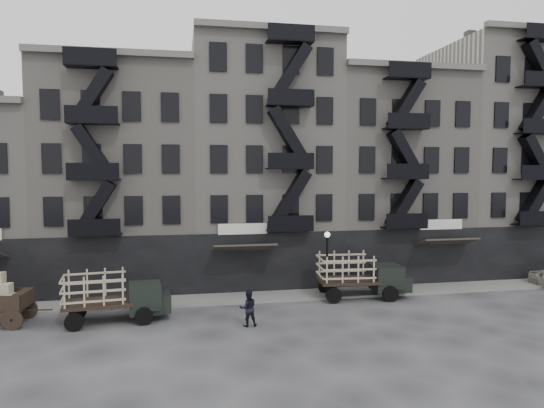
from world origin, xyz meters
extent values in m
plane|color=#38383A|center=(0.00, 0.00, 0.00)|extent=(140.00, 140.00, 0.00)
cube|color=slate|center=(0.00, 3.75, 0.07)|extent=(55.00, 2.50, 0.15)
cube|color=#4C4744|center=(-17.50, 10.00, 12.60)|extent=(0.70, 0.70, 1.20)
cube|color=gray|center=(-10.00, 10.00, 7.50)|extent=(10.00, 10.00, 15.00)
cube|color=black|center=(-10.00, 5.05, 2.00)|extent=(10.00, 0.35, 4.00)
cube|color=#595651|center=(-10.00, 4.85, 15.20)|extent=(10.00, 0.50, 0.40)
cube|color=#4C4744|center=(-13.00, 10.00, 15.60)|extent=(0.70, 0.70, 1.20)
cube|color=#4C4744|center=(-7.50, 10.00, 15.60)|extent=(0.70, 0.70, 1.20)
cube|color=gray|center=(0.00, 10.00, 8.50)|extent=(10.00, 10.00, 17.00)
cube|color=black|center=(0.00, 5.05, 2.00)|extent=(10.00, 0.35, 4.00)
cube|color=#595651|center=(0.00, 4.85, 17.20)|extent=(10.00, 0.50, 0.40)
cube|color=#4C4744|center=(-3.00, 10.00, 17.60)|extent=(0.70, 0.70, 1.20)
cube|color=#4C4744|center=(2.50, 10.00, 17.60)|extent=(0.70, 0.70, 1.20)
cube|color=gray|center=(10.00, 10.00, 7.50)|extent=(10.00, 10.00, 15.00)
cube|color=black|center=(10.00, 5.05, 2.00)|extent=(10.00, 0.35, 4.00)
cube|color=#595651|center=(10.00, 4.85, 15.20)|extent=(10.00, 0.50, 0.40)
cube|color=#4C4744|center=(7.00, 10.00, 15.60)|extent=(0.70, 0.70, 1.20)
cube|color=#4C4744|center=(12.50, 10.00, 15.60)|extent=(0.70, 0.70, 1.20)
cube|color=gray|center=(20.00, 10.00, 9.00)|extent=(10.00, 10.00, 18.00)
cube|color=black|center=(20.00, 5.05, 2.00)|extent=(10.00, 0.35, 4.00)
cube|color=#4C4744|center=(17.00, 10.00, 18.60)|extent=(0.70, 0.70, 1.20)
cube|color=#4C4744|center=(22.50, 10.00, 18.60)|extent=(0.70, 0.70, 1.20)
cylinder|color=black|center=(3.00, 2.60, 2.00)|extent=(0.14, 0.14, 4.00)
sphere|color=silver|center=(3.00, 2.60, 4.10)|extent=(0.36, 0.36, 0.36)
cylinder|color=black|center=(-14.40, -0.09, 0.54)|extent=(1.08, 0.19, 1.08)
cylinder|color=black|center=(-14.23, 1.86, 0.54)|extent=(1.08, 0.19, 1.08)
cube|color=black|center=(-14.12, 0.87, 1.37)|extent=(0.63, 1.60, 0.78)
cube|color=black|center=(-10.26, 0.34, 1.08)|extent=(3.71, 2.43, 0.19)
cube|color=black|center=(-7.90, 0.59, 1.19)|extent=(1.84, 2.03, 1.55)
cube|color=black|center=(-6.97, 0.69, 0.88)|extent=(0.99, 1.63, 0.93)
cylinder|color=black|center=(-7.89, -0.44, 0.46)|extent=(0.95, 0.33, 0.93)
cylinder|color=black|center=(-8.11, 1.61, 0.46)|extent=(0.95, 0.33, 0.93)
cylinder|color=black|center=(-11.28, -0.81, 0.46)|extent=(0.95, 0.33, 0.93)
cylinder|color=black|center=(-11.50, 1.24, 0.46)|extent=(0.95, 0.33, 0.93)
cube|color=black|center=(4.42, 2.65, 1.14)|extent=(3.84, 2.44, 0.20)
cube|color=black|center=(6.90, 2.46, 1.25)|extent=(1.88, 2.08, 1.63)
cube|color=black|center=(7.88, 2.39, 0.92)|extent=(0.99, 1.69, 0.98)
cylinder|color=black|center=(6.71, 1.39, 0.49)|extent=(0.99, 0.31, 0.98)
cylinder|color=black|center=(6.88, 3.55, 0.49)|extent=(0.99, 0.31, 0.98)
cylinder|color=black|center=(3.15, 1.66, 0.49)|extent=(0.99, 0.31, 0.98)
cylinder|color=black|center=(3.31, 3.82, 0.49)|extent=(0.99, 0.31, 0.98)
imported|color=black|center=(-2.55, -1.64, 0.95)|extent=(0.97, 0.78, 1.91)
camera|label=1|loc=(-5.89, -26.11, 8.10)|focal=32.00mm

